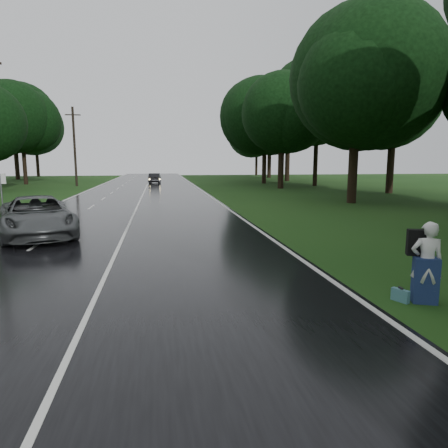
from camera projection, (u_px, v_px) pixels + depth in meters
The scene contains 13 objects.
ground at pixel (84, 325), 7.63m from camera, with size 160.00×160.00×0.00m, color #1B3F12.
road at pixel (137, 207), 27.12m from camera, with size 12.00×140.00×0.04m, color black.
lane_center at pixel (137, 206), 27.12m from camera, with size 0.12×140.00×0.01m, color silver.
grey_car at pixel (37, 216), 16.28m from camera, with size 2.69×5.84×1.62m, color #4B4F50.
far_car at pixel (155, 178), 54.98m from camera, with size 1.42×4.08×1.35m, color black.
hitchhiker at pixel (426, 265), 8.72m from camera, with size 0.77×0.75×1.81m.
suitcase at pixel (400, 295), 8.88m from camera, with size 0.11×0.40×0.28m, color teal.
utility_pole_far at pixel (77, 186), 49.26m from camera, with size 1.80×0.28×9.44m, color black, non-canonical shape.
road_sign_b at pixel (4, 216), 22.54m from camera, with size 0.57×0.10×2.38m, color white, non-canonical shape.
tree_left_f at pixel (26, 184), 53.02m from camera, with size 9.73×9.73×15.21m, color black, non-canonical shape.
tree_right_d at pixel (351, 203), 29.72m from camera, with size 9.80×9.80×15.32m, color black, non-canonical shape.
tree_right_e at pixel (280, 188), 45.08m from camera, with size 9.44×9.44×14.75m, color black, non-canonical shape.
tree_right_f at pixel (264, 183), 55.07m from camera, with size 9.83×9.83×15.35m, color black, non-canonical shape.
Camera 1 is at (1.48, -7.56, 3.09)m, focal length 32.21 mm.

